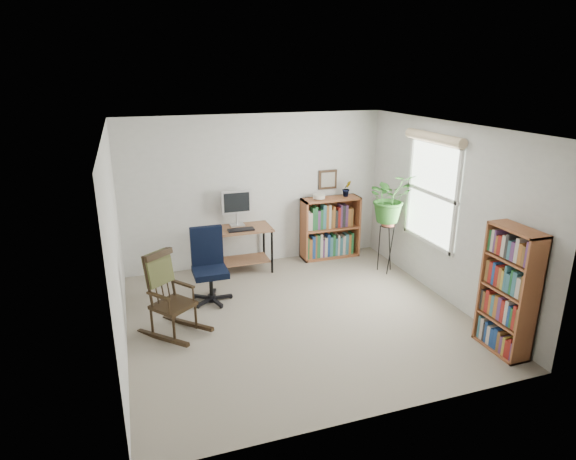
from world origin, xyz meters
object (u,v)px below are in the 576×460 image
object	(u,v)px
office_chair	(210,266)
rocking_chair	(172,294)
desk	(240,250)
low_bookshelf	(330,228)
tall_bookshelf	(509,291)

from	to	relation	value
office_chair	rocking_chair	world-z (taller)	office_chair
desk	rocking_chair	xyz separation A→B (m)	(-1.19, -1.61, 0.16)
low_bookshelf	tall_bookshelf	bearing A→B (deg)	-78.02
desk	low_bookshelf	world-z (taller)	low_bookshelf
rocking_chair	low_bookshelf	xyz separation A→B (m)	(2.77, 1.73, -0.00)
office_chair	rocking_chair	size ratio (longest dim) A/B	1.00
rocking_chair	tall_bookshelf	distance (m)	3.79
office_chair	tall_bookshelf	world-z (taller)	tall_bookshelf
tall_bookshelf	desk	bearing A→B (deg)	125.82
desk	rocking_chair	world-z (taller)	rocking_chair
low_bookshelf	rocking_chair	bearing A→B (deg)	-147.93
office_chair	low_bookshelf	bearing A→B (deg)	25.41
office_chair	low_bookshelf	size ratio (longest dim) A/B	1.00
desk	low_bookshelf	size ratio (longest dim) A/B	0.96
rocking_chair	low_bookshelf	distance (m)	3.26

